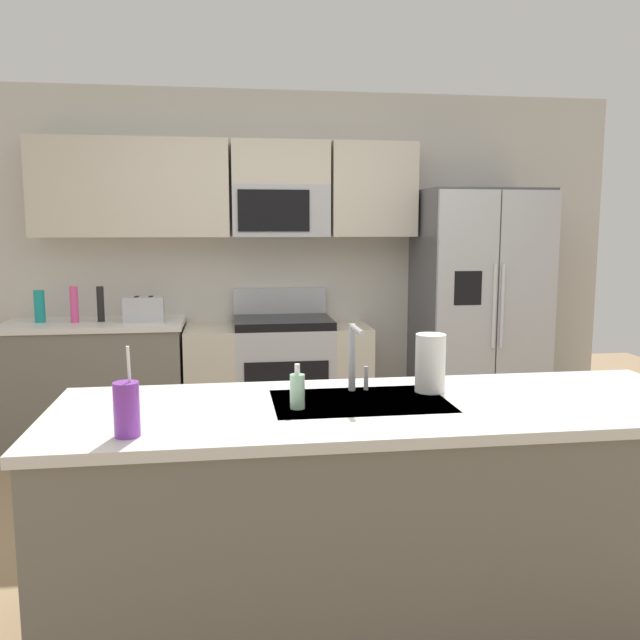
{
  "coord_description": "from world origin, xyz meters",
  "views": [
    {
      "loc": [
        -0.49,
        -3.09,
        1.58
      ],
      "look_at": [
        0.04,
        0.6,
        1.05
      ],
      "focal_mm": 37.26,
      "sensor_mm": 36.0,
      "label": 1
    }
  ],
  "objects_px": {
    "refrigerator": "(478,312)",
    "bottle_pink": "(74,304)",
    "pepper_mill": "(101,304)",
    "sink_faucet": "(355,352)",
    "bottle_teal": "(40,306)",
    "paper_towel_roll": "(430,363)",
    "soap_dispenser": "(297,391)",
    "range_oven": "(278,378)",
    "drink_cup_purple": "(127,409)",
    "toaster": "(144,309)"
  },
  "relations": [
    {
      "from": "drink_cup_purple",
      "to": "soap_dispenser",
      "type": "distance_m",
      "value": 0.64
    },
    {
      "from": "bottle_teal",
      "to": "paper_towel_roll",
      "type": "height_order",
      "value": "paper_towel_roll"
    },
    {
      "from": "drink_cup_purple",
      "to": "toaster",
      "type": "bearing_deg",
      "value": 95.41
    },
    {
      "from": "toaster",
      "to": "bottle_teal",
      "type": "xyz_separation_m",
      "value": [
        -0.73,
        0.07,
        0.02
      ]
    },
    {
      "from": "pepper_mill",
      "to": "paper_towel_roll",
      "type": "height_order",
      "value": "pepper_mill"
    },
    {
      "from": "drink_cup_purple",
      "to": "paper_towel_roll",
      "type": "bearing_deg",
      "value": 20.56
    },
    {
      "from": "range_oven",
      "to": "paper_towel_roll",
      "type": "relative_size",
      "value": 5.67
    },
    {
      "from": "bottle_pink",
      "to": "refrigerator",
      "type": "bearing_deg",
      "value": -0.89
    },
    {
      "from": "toaster",
      "to": "paper_towel_roll",
      "type": "relative_size",
      "value": 1.17
    },
    {
      "from": "toaster",
      "to": "drink_cup_purple",
      "type": "xyz_separation_m",
      "value": [
        0.25,
        -2.69,
        0.0
      ]
    },
    {
      "from": "range_oven",
      "to": "refrigerator",
      "type": "distance_m",
      "value": 1.61
    },
    {
      "from": "refrigerator",
      "to": "drink_cup_purple",
      "type": "relative_size",
      "value": 6.18
    },
    {
      "from": "soap_dispenser",
      "to": "bottle_pink",
      "type": "bearing_deg",
      "value": 118.23
    },
    {
      "from": "toaster",
      "to": "bottle_teal",
      "type": "height_order",
      "value": "bottle_teal"
    },
    {
      "from": "drink_cup_purple",
      "to": "paper_towel_roll",
      "type": "distance_m",
      "value": 1.23
    },
    {
      "from": "pepper_mill",
      "to": "drink_cup_purple",
      "type": "distance_m",
      "value": 2.8
    },
    {
      "from": "drink_cup_purple",
      "to": "soap_dispenser",
      "type": "height_order",
      "value": "drink_cup_purple"
    },
    {
      "from": "toaster",
      "to": "bottle_teal",
      "type": "distance_m",
      "value": 0.74
    },
    {
      "from": "range_oven",
      "to": "bottle_teal",
      "type": "bearing_deg",
      "value": 179.26
    },
    {
      "from": "bottle_teal",
      "to": "soap_dispenser",
      "type": "height_order",
      "value": "bottle_teal"
    },
    {
      "from": "pepper_mill",
      "to": "sink_faucet",
      "type": "height_order",
      "value": "sink_faucet"
    },
    {
      "from": "range_oven",
      "to": "soap_dispenser",
      "type": "relative_size",
      "value": 8.0
    },
    {
      "from": "toaster",
      "to": "pepper_mill",
      "type": "distance_m",
      "value": 0.31
    },
    {
      "from": "sink_faucet",
      "to": "soap_dispenser",
      "type": "height_order",
      "value": "sink_faucet"
    },
    {
      "from": "bottle_pink",
      "to": "drink_cup_purple",
      "type": "relative_size",
      "value": 0.86
    },
    {
      "from": "range_oven",
      "to": "refrigerator",
      "type": "bearing_deg",
      "value": -2.69
    },
    {
      "from": "refrigerator",
      "to": "toaster",
      "type": "height_order",
      "value": "refrigerator"
    },
    {
      "from": "sink_faucet",
      "to": "soap_dispenser",
      "type": "relative_size",
      "value": 1.66
    },
    {
      "from": "toaster",
      "to": "soap_dispenser",
      "type": "distance_m",
      "value": 2.58
    },
    {
      "from": "range_oven",
      "to": "toaster",
      "type": "height_order",
      "value": "range_oven"
    },
    {
      "from": "toaster",
      "to": "pepper_mill",
      "type": "xyz_separation_m",
      "value": [
        -0.31,
        0.05,
        0.04
      ]
    },
    {
      "from": "refrigerator",
      "to": "soap_dispenser",
      "type": "bearing_deg",
      "value": -124.4
    },
    {
      "from": "sink_faucet",
      "to": "paper_towel_roll",
      "type": "bearing_deg",
      "value": -6.5
    },
    {
      "from": "pepper_mill",
      "to": "drink_cup_purple",
      "type": "height_order",
      "value": "drink_cup_purple"
    },
    {
      "from": "paper_towel_roll",
      "to": "range_oven",
      "type": "bearing_deg",
      "value": 100.96
    },
    {
      "from": "refrigerator",
      "to": "bottle_pink",
      "type": "distance_m",
      "value": 2.98
    },
    {
      "from": "range_oven",
      "to": "bottle_pink",
      "type": "height_order",
      "value": "bottle_pink"
    },
    {
      "from": "bottle_teal",
      "to": "drink_cup_purple",
      "type": "bearing_deg",
      "value": -70.35
    },
    {
      "from": "pepper_mill",
      "to": "soap_dispenser",
      "type": "bearing_deg",
      "value": -65.25
    },
    {
      "from": "bottle_pink",
      "to": "drink_cup_purple",
      "type": "distance_m",
      "value": 2.81
    },
    {
      "from": "bottle_teal",
      "to": "paper_towel_roll",
      "type": "xyz_separation_m",
      "value": [
        2.14,
        -2.33,
        0.01
      ]
    },
    {
      "from": "sink_faucet",
      "to": "drink_cup_purple",
      "type": "relative_size",
      "value": 0.94
    },
    {
      "from": "pepper_mill",
      "to": "bottle_pink",
      "type": "distance_m",
      "value": 0.18
    },
    {
      "from": "bottle_pink",
      "to": "soap_dispenser",
      "type": "xyz_separation_m",
      "value": [
        1.32,
        -2.46,
        -0.06
      ]
    },
    {
      "from": "range_oven",
      "to": "sink_faucet",
      "type": "bearing_deg",
      "value": -86.53
    },
    {
      "from": "range_oven",
      "to": "paper_towel_roll",
      "type": "height_order",
      "value": "paper_towel_roll"
    },
    {
      "from": "sink_faucet",
      "to": "drink_cup_purple",
      "type": "xyz_separation_m",
      "value": [
        -0.84,
        -0.47,
        -0.08
      ]
    },
    {
      "from": "bottle_pink",
      "to": "sink_faucet",
      "type": "xyz_separation_m",
      "value": [
        1.58,
        -2.25,
        0.04
      ]
    },
    {
      "from": "pepper_mill",
      "to": "toaster",
      "type": "bearing_deg",
      "value": -9.2
    },
    {
      "from": "toaster",
      "to": "drink_cup_purple",
      "type": "height_order",
      "value": "drink_cup_purple"
    }
  ]
}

